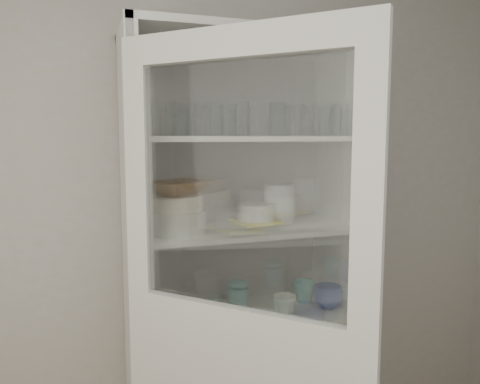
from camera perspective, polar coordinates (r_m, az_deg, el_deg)
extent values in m
cube|color=#B7B7B7|center=(2.25, -6.69, -2.47)|extent=(3.60, 0.02, 2.60)
cube|color=beige|center=(2.05, -13.18, -10.71)|extent=(0.03, 0.45, 2.10)
cube|color=beige|center=(2.34, 11.43, -8.45)|extent=(0.03, 0.45, 2.10)
cube|color=gray|center=(2.34, -1.68, -8.35)|extent=(1.00, 0.03, 2.10)
cube|color=beige|center=(2.10, 0.00, 18.45)|extent=(1.00, 0.45, 0.03)
cube|color=white|center=(2.20, 0.13, -14.84)|extent=(0.94, 0.42, 0.02)
cube|color=white|center=(2.08, 0.13, -4.56)|extent=(0.94, 0.42, 0.02)
cube|color=white|center=(2.04, 0.14, 6.51)|extent=(0.94, 0.42, 0.02)
cube|color=beige|center=(1.51, -0.06, 17.93)|extent=(0.65, 0.68, 0.10)
cube|color=beige|center=(1.71, -12.19, 1.29)|extent=(0.09, 0.09, 0.80)
cube|color=beige|center=(1.35, 15.40, -0.22)|extent=(0.09, 0.09, 0.80)
cube|color=silver|center=(1.49, -0.05, 0.64)|extent=(0.51, 0.53, 0.78)
cylinder|color=silver|center=(1.88, -7.14, 8.71)|extent=(0.07, 0.07, 0.13)
cylinder|color=silver|center=(1.86, -4.54, 8.89)|extent=(0.08, 0.08, 0.14)
cylinder|color=silver|center=(1.92, -1.36, 8.74)|extent=(0.08, 0.08, 0.13)
cylinder|color=silver|center=(2.00, 5.35, 8.62)|extent=(0.08, 0.08, 0.13)
cylinder|color=silver|center=(1.95, 4.67, 8.84)|extent=(0.08, 0.08, 0.14)
cylinder|color=silver|center=(2.09, 10.38, 8.44)|extent=(0.07, 0.07, 0.13)
cylinder|color=silver|center=(2.10, 12.15, 8.61)|extent=(0.09, 0.09, 0.14)
cylinder|color=silver|center=(1.97, -11.52, 8.65)|extent=(0.08, 0.08, 0.14)
cylinder|color=silver|center=(1.98, -11.55, 8.49)|extent=(0.07, 0.07, 0.12)
cylinder|color=silver|center=(2.04, -0.42, 8.77)|extent=(0.08, 0.08, 0.14)
cylinder|color=silver|center=(2.05, -3.21, 8.90)|extent=(0.08, 0.08, 0.15)
cylinder|color=silver|center=(2.15, 4.55, 8.76)|extent=(0.09, 0.09, 0.15)
cylinder|color=silver|center=(1.93, -7.51, -3.68)|extent=(0.22, 0.22, 0.10)
cylinder|color=silver|center=(2.13, -8.81, -2.57)|extent=(0.22, 0.22, 0.11)
cylinder|color=beige|center=(1.92, -7.55, -1.33)|extent=(0.20, 0.20, 0.06)
imported|color=brown|center=(1.91, -7.58, 0.47)|extent=(0.31, 0.31, 0.06)
cylinder|color=silver|center=(2.09, 1.97, -3.98)|extent=(0.37, 0.37, 0.02)
cube|color=yellow|center=(2.09, 1.97, -3.59)|extent=(0.22, 0.22, 0.01)
cylinder|color=silver|center=(2.08, 1.97, -2.43)|extent=(0.21, 0.21, 0.07)
cylinder|color=white|center=(2.18, 4.76, -1.39)|extent=(0.14, 0.14, 0.18)
imported|color=navy|center=(2.28, 10.70, -12.43)|extent=(0.16, 0.16, 0.11)
imported|color=teal|center=(2.34, 7.84, -11.93)|extent=(0.14, 0.14, 0.10)
imported|color=silver|center=(2.14, 5.40, -13.75)|extent=(0.11, 0.11, 0.10)
cylinder|color=teal|center=(2.24, -0.24, -12.76)|extent=(0.10, 0.10, 0.10)
ellipsoid|color=teal|center=(2.22, -0.24, -11.34)|extent=(0.10, 0.10, 0.02)
cylinder|color=silver|center=(2.05, -7.79, -15.57)|extent=(0.11, 0.11, 0.04)
cylinder|color=silver|center=(2.13, -9.10, -13.58)|extent=(0.11, 0.11, 0.12)
cube|color=#B2B2B2|center=(2.45, 6.33, -21.81)|extent=(0.19, 0.14, 0.05)
cylinder|color=silver|center=(2.09, 11.48, 8.46)|extent=(0.06, 0.06, 0.13)
cylinder|color=silver|center=(1.94, 0.15, 8.98)|extent=(0.07, 0.07, 0.15)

